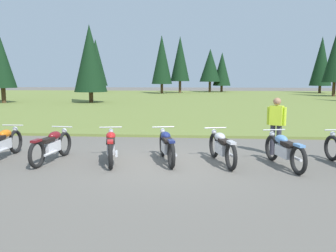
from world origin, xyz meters
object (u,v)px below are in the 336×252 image
(motorcycle_red, at_px, (111,146))
(motorcycle_navy, at_px, (167,146))
(motorcycle_silver, at_px, (222,147))
(motorcycle_sky_blue, at_px, (284,150))
(motorcycle_maroon, at_px, (52,145))
(rider_with_back_turned, at_px, (276,123))
(motorcycle_orange, at_px, (3,143))

(motorcycle_red, bearing_deg, motorcycle_navy, 6.50)
(motorcycle_silver, xyz_separation_m, motorcycle_sky_blue, (1.53, -0.24, 0.00))
(motorcycle_maroon, xyz_separation_m, motorcycle_sky_blue, (6.06, -0.10, 0.00))
(motorcycle_maroon, distance_m, rider_with_back_turned, 6.31)
(motorcycle_silver, bearing_deg, motorcycle_sky_blue, -8.82)
(motorcycle_navy, bearing_deg, motorcycle_silver, -2.40)
(motorcycle_red, bearing_deg, motorcycle_maroon, -178.78)
(motorcycle_red, relative_size, motorcycle_navy, 1.00)
(motorcycle_red, height_order, motorcycle_silver, same)
(rider_with_back_turned, bearing_deg, motorcycle_silver, -145.31)
(motorcycle_maroon, bearing_deg, motorcycle_silver, 1.78)
(motorcycle_red, bearing_deg, motorcycle_silver, 2.09)
(motorcycle_orange, xyz_separation_m, motorcycle_maroon, (1.49, -0.20, 0.00))
(motorcycle_maroon, xyz_separation_m, motorcycle_silver, (4.53, 0.14, 0.00))
(motorcycle_silver, distance_m, rider_with_back_turned, 2.04)
(rider_with_back_turned, bearing_deg, motorcycle_orange, -172.06)
(motorcycle_maroon, xyz_separation_m, rider_with_back_turned, (6.16, 1.27, 0.51))
(motorcycle_red, height_order, motorcycle_navy, same)
(motorcycle_navy, distance_m, rider_with_back_turned, 3.30)
(motorcycle_orange, xyz_separation_m, motorcycle_red, (3.09, -0.17, 0.00))
(motorcycle_sky_blue, bearing_deg, motorcycle_silver, 171.18)
(motorcycle_navy, relative_size, motorcycle_sky_blue, 1.00)
(motorcycle_orange, relative_size, motorcycle_navy, 1.02)
(motorcycle_orange, relative_size, rider_with_back_turned, 1.26)
(motorcycle_navy, xyz_separation_m, rider_with_back_turned, (3.08, 1.07, 0.51))
(motorcycle_red, distance_m, motorcycle_sky_blue, 4.46)
(motorcycle_maroon, height_order, motorcycle_sky_blue, same)
(motorcycle_maroon, distance_m, motorcycle_silver, 4.53)
(motorcycle_maroon, xyz_separation_m, motorcycle_red, (1.60, 0.03, 0.00))
(motorcycle_silver, bearing_deg, motorcycle_red, -177.91)
(motorcycle_orange, bearing_deg, motorcycle_maroon, -7.68)
(motorcycle_orange, bearing_deg, motorcycle_silver, -0.57)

